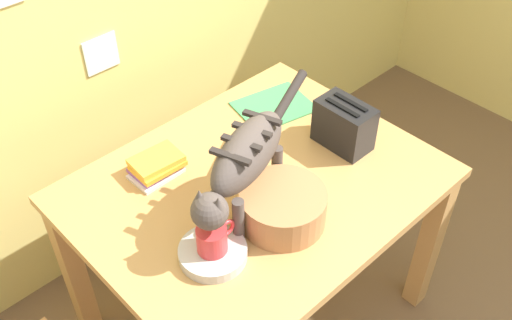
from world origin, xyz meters
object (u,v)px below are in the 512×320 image
object	(u,v)px
wicker_basket	(283,207)
toaster	(344,125)
magazine	(274,106)
cat	(244,161)
book_stack	(157,166)
dining_table	(256,201)
saucer_bowl	(213,253)
coffee_mug	(213,239)

from	to	relation	value
wicker_basket	toaster	distance (m)	0.43
magazine	wicker_basket	xyz separation A→B (m)	(-0.40, -0.44, 0.06)
cat	book_stack	bearing A→B (deg)	-4.22
dining_table	book_stack	size ratio (longest dim) A/B	6.34
magazine	book_stack	bearing A→B (deg)	-168.66
cat	book_stack	xyz separation A→B (m)	(-0.09, 0.34, -0.19)
saucer_bowl	toaster	distance (m)	0.68
cat	coffee_mug	distance (m)	0.24
magazine	coffee_mug	bearing A→B (deg)	-136.05
dining_table	saucer_bowl	bearing A→B (deg)	-155.43
book_stack	cat	bearing A→B (deg)	-74.88
cat	dining_table	bearing A→B (deg)	-77.18
magazine	toaster	distance (m)	0.33
coffee_mug	wicker_basket	size ratio (longest dim) A/B	0.49
magazine	cat	bearing A→B (deg)	-131.86
coffee_mug	toaster	bearing A→B (deg)	6.29
magazine	wicker_basket	world-z (taller)	wicker_basket
dining_table	coffee_mug	size ratio (longest dim) A/B	8.89
dining_table	toaster	size ratio (longest dim) A/B	5.85
coffee_mug	book_stack	distance (m)	0.42
magazine	toaster	world-z (taller)	toaster
saucer_bowl	dining_table	bearing A→B (deg)	24.57
wicker_basket	toaster	size ratio (longest dim) A/B	1.34
coffee_mug	dining_table	bearing A→B (deg)	24.80
dining_table	coffee_mug	world-z (taller)	coffee_mug
cat	book_stack	size ratio (longest dim) A/B	3.51
coffee_mug	toaster	xyz separation A→B (m)	(0.67, 0.07, 0.01)
book_stack	magazine	bearing A→B (deg)	-0.98
dining_table	wicker_basket	bearing A→B (deg)	-107.76
saucer_bowl	wicker_basket	world-z (taller)	wicker_basket
coffee_mug	wicker_basket	world-z (taller)	coffee_mug
wicker_basket	book_stack	bearing A→B (deg)	108.87
saucer_bowl	toaster	bearing A→B (deg)	6.26
dining_table	coffee_mug	distance (m)	0.38
book_stack	toaster	bearing A→B (deg)	-30.25
magazine	wicker_basket	distance (m)	0.59
coffee_mug	book_stack	xyz separation A→B (m)	(0.10, 0.41, -0.05)
saucer_bowl	coffee_mug	bearing A→B (deg)	0.00
wicker_basket	cat	bearing A→B (deg)	119.76
dining_table	book_stack	world-z (taller)	book_stack
magazine	book_stack	world-z (taller)	book_stack
toaster	saucer_bowl	bearing A→B (deg)	-173.74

